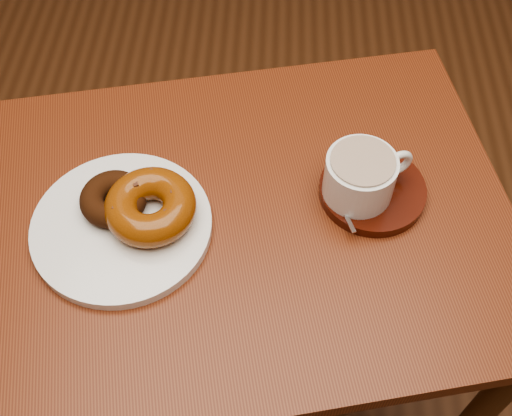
{
  "coord_description": "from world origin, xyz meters",
  "views": [
    {
      "loc": [
        -0.24,
        -0.76,
        1.45
      ],
      "look_at": [
        -0.26,
        -0.25,
        0.73
      ],
      "focal_mm": 45.0,
      "sensor_mm": 36.0,
      "label": 1
    }
  ],
  "objects_px": {
    "saucer": "(372,190)",
    "coffee_cup": "(361,176)",
    "cafe_table": "(243,257)",
    "donut_plate": "(122,226)"
  },
  "relations": [
    {
      "from": "cafe_table",
      "to": "donut_plate",
      "type": "height_order",
      "value": "donut_plate"
    },
    {
      "from": "donut_plate",
      "to": "coffee_cup",
      "type": "bearing_deg",
      "value": 11.64
    },
    {
      "from": "cafe_table",
      "to": "saucer",
      "type": "xyz_separation_m",
      "value": [
        0.18,
        0.05,
        0.12
      ]
    },
    {
      "from": "donut_plate",
      "to": "saucer",
      "type": "xyz_separation_m",
      "value": [
        0.34,
        0.07,
        0.0
      ]
    },
    {
      "from": "saucer",
      "to": "coffee_cup",
      "type": "height_order",
      "value": "coffee_cup"
    },
    {
      "from": "donut_plate",
      "to": "saucer",
      "type": "relative_size",
      "value": 1.63
    },
    {
      "from": "cafe_table",
      "to": "saucer",
      "type": "relative_size",
      "value": 5.69
    },
    {
      "from": "saucer",
      "to": "cafe_table",
      "type": "bearing_deg",
      "value": -166.16
    },
    {
      "from": "cafe_table",
      "to": "saucer",
      "type": "bearing_deg",
      "value": 1.96
    },
    {
      "from": "donut_plate",
      "to": "coffee_cup",
      "type": "xyz_separation_m",
      "value": [
        0.32,
        0.07,
        0.04
      ]
    }
  ]
}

